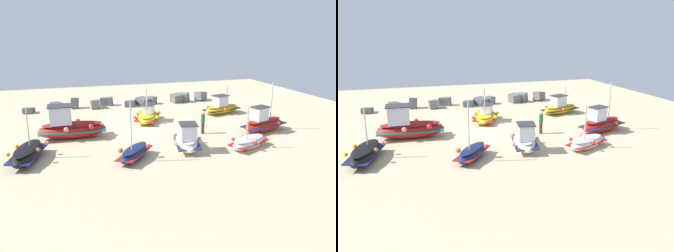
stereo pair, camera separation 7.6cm
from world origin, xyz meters
TOP-DOWN VIEW (x-y plane):
  - ground_plane at (0.00, 0.00)m, footprint 45.71×45.71m
  - fishing_boat_0 at (-5.84, -0.73)m, footprint 5.00×2.49m
  - fishing_boat_1 at (-2.25, -6.50)m, footprint 2.90×3.35m
  - fishing_boat_2 at (-8.56, -4.85)m, footprint 2.36×4.34m
  - fishing_boat_3 at (5.67, -6.64)m, footprint 3.59×2.62m
  - fishing_boat_4 at (8.25, 3.04)m, footprint 4.11×2.54m
  - fishing_boat_5 at (8.75, -3.47)m, footprint 4.38×2.71m
  - fishing_boat_6 at (0.79, 2.22)m, footprint 3.09×4.17m
  - fishing_boat_7 at (1.54, -5.54)m, footprint 2.28×4.05m
  - person_walking at (3.96, -2.59)m, footprint 0.32×0.32m
  - breakwater_rocks at (0.83, 9.28)m, footprint 19.49×2.66m

SIDE VIEW (x-z plane):
  - ground_plane at x=0.00m, z-range 0.00..0.00m
  - breakwater_rocks at x=0.83m, z-range -0.26..1.07m
  - fishing_boat_3 at x=5.67m, z-range -1.10..1.91m
  - fishing_boat_1 at x=-2.25m, z-range -1.46..2.34m
  - fishing_boat_2 at x=-8.56m, z-range -1.13..2.15m
  - fishing_boat_6 at x=0.79m, z-range -1.00..2.03m
  - fishing_boat_4 at x=8.25m, z-range -0.74..1.92m
  - fishing_boat_7 at x=1.54m, z-range -0.35..1.64m
  - fishing_boat_5 at x=8.75m, z-range -1.25..2.61m
  - fishing_boat_0 at x=-5.84m, z-range -0.42..2.12m
  - person_walking at x=3.96m, z-range 0.14..1.86m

